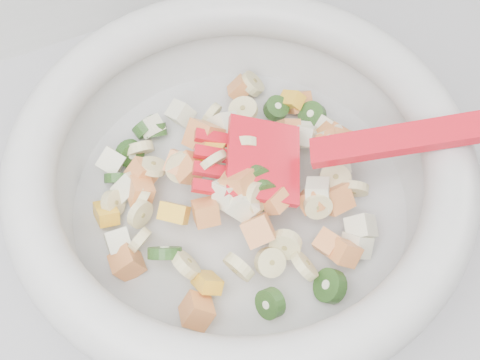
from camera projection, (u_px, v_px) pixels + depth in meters
name	position (u px, v px, depth m)	size (l,w,h in m)	color
counter	(259.00, 347.00, 0.93)	(2.00, 0.60, 0.90)	#AAA8AE
mixing_bowl	(241.00, 173.00, 0.50)	(0.46, 0.38, 0.15)	beige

